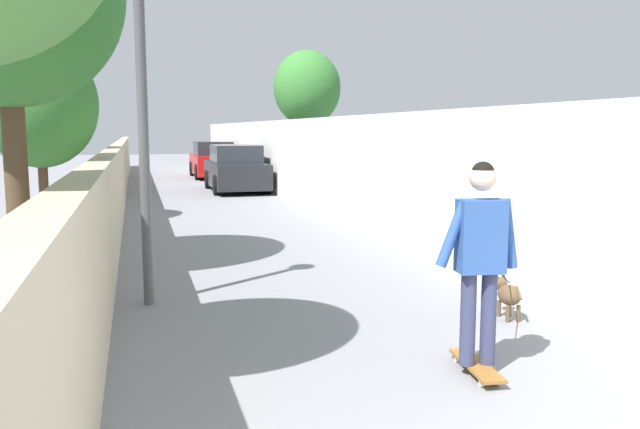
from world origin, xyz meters
TOP-DOWN VIEW (x-y plane):
  - ground_plane at (14.00, 0.00)m, footprint 80.00×80.00m
  - wall_left at (12.00, 2.41)m, footprint 48.00×0.30m
  - fence_right at (12.00, -2.41)m, footprint 48.00×0.30m
  - tree_left_near at (13.00, 3.87)m, footprint 2.40×2.40m
  - tree_right_mid at (19.00, -3.55)m, footprint 2.20×2.20m
  - lamp_post at (5.77, 1.86)m, footprint 0.36×0.36m
  - skateboard at (2.73, -0.75)m, footprint 0.82×0.30m
  - person_skateboarder at (2.73, -0.75)m, footprint 0.27×0.72m
  - dog at (4.09, -1.89)m, footprint 1.65×1.27m
  - car_near at (19.69, -1.26)m, footprint 4.01×1.80m
  - car_far at (26.23, -1.26)m, footprint 4.15×1.80m

SIDE VIEW (x-z plane):
  - ground_plane at x=14.00m, z-range 0.00..0.00m
  - skateboard at x=2.73m, z-range 0.03..0.11m
  - dog at x=4.09m, z-range -0.25..0.80m
  - car_near at x=19.69m, z-range -0.06..1.48m
  - car_far at x=26.23m, z-range -0.06..1.48m
  - wall_left at x=12.00m, z-range 0.00..1.65m
  - person_skateboarder at x=2.73m, z-range 0.23..1.94m
  - fence_right at x=12.00m, z-range 0.00..2.33m
  - tree_left_near at x=13.00m, z-range 0.61..4.54m
  - lamp_post at x=5.77m, z-range 0.76..4.70m
  - tree_right_mid at x=19.00m, z-range 1.05..5.67m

